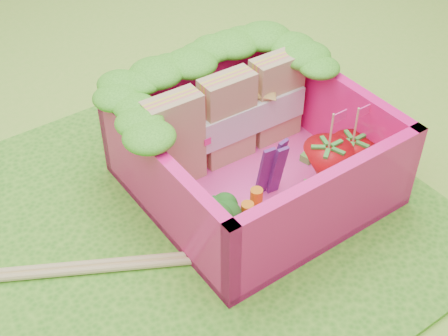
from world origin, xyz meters
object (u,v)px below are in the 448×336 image
Objects in this scene: sandwich_stack at (228,119)px; chopsticks at (40,271)px; strawberry_right at (350,158)px; bento_box at (255,150)px; strawberry_left at (326,167)px; broccoli at (220,215)px.

sandwich_stack is 1.37m from chopsticks.
sandwich_stack reaches higher than chopsticks.
sandwich_stack is 2.17× the size of strawberry_right.
bento_box is 0.42m from strawberry_left.
broccoli is at bearing 179.18° from strawberry_left.
strawberry_left reaches higher than broccoli.
broccoli is (-0.44, -0.28, -0.04)m from bento_box.
broccoli is at bearing 178.78° from strawberry_right.
bento_box is 0.28m from sandwich_stack.
bento_box reaches higher than chopsticks.
strawberry_right is 0.24× the size of chopsticks.
strawberry_right is at bearing -1.22° from broccoli.
bento_box is 2.63× the size of strawberry_right.
sandwich_stack is at bearing 7.35° from chopsticks.
chopsticks is at bearing -172.65° from sandwich_stack.
strawberry_left reaches higher than bento_box.
sandwich_stack is 0.52× the size of chopsticks.
chopsticks is (-1.81, 0.40, -0.16)m from strawberry_right.
broccoli is at bearing -23.27° from chopsticks.
chopsticks is at bearing 156.73° from broccoli.
sandwich_stack reaches higher than strawberry_left.
bento_box is 1.21× the size of sandwich_stack.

